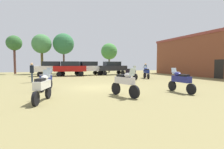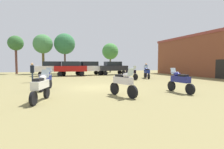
{
  "view_description": "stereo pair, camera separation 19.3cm",
  "coord_description": "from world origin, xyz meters",
  "px_view_note": "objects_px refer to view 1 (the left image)",
  "views": [
    {
      "loc": [
        -2.87,
        -12.37,
        1.76
      ],
      "look_at": [
        2.35,
        2.95,
        0.72
      ],
      "focal_mm": 28.0,
      "sensor_mm": 36.0,
      "label": 1
    },
    {
      "loc": [
        -2.68,
        -12.43,
        1.76
      ],
      "look_at": [
        2.35,
        2.95,
        0.72
      ],
      "focal_mm": 28.0,
      "sensor_mm": 36.0,
      "label": 2
    }
  ],
  "objects_px": {
    "car_2": "(70,67)",
    "motorcycle_5": "(146,72)",
    "tree_3": "(109,51)",
    "person_2": "(145,69)",
    "tree_2": "(64,44)",
    "motorcycle_8": "(181,81)",
    "tree_4": "(14,44)",
    "car_4": "(51,67)",
    "car_5": "(88,67)",
    "motorcycle_4": "(43,86)",
    "motorcycle_2": "(125,83)",
    "car_3": "(112,67)",
    "person_1": "(32,71)",
    "motorcycle_9": "(131,73)",
    "brick_building": "(219,55)",
    "motorcycle_7": "(46,79)",
    "tree_5": "(42,44)"
  },
  "relations": [
    {
      "from": "car_2",
      "to": "person_2",
      "type": "bearing_deg",
      "value": -114.54
    },
    {
      "from": "car_3",
      "to": "tree_5",
      "type": "relative_size",
      "value": 0.68
    },
    {
      "from": "person_1",
      "to": "tree_4",
      "type": "xyz_separation_m",
      "value": [
        -4.06,
        14.94,
        3.9
      ]
    },
    {
      "from": "motorcycle_2",
      "to": "tree_3",
      "type": "bearing_deg",
      "value": -123.92
    },
    {
      "from": "car_4",
      "to": "tree_2",
      "type": "distance_m",
      "value": 7.03
    },
    {
      "from": "car_4",
      "to": "car_5",
      "type": "xyz_separation_m",
      "value": [
        5.12,
        -0.21,
        0.0
      ]
    },
    {
      "from": "motorcycle_8",
      "to": "tree_5",
      "type": "relative_size",
      "value": 0.33
    },
    {
      "from": "car_2",
      "to": "person_1",
      "type": "relative_size",
      "value": 2.54
    },
    {
      "from": "car_4",
      "to": "person_2",
      "type": "xyz_separation_m",
      "value": [
        10.96,
        -6.55,
        -0.14
      ]
    },
    {
      "from": "motorcycle_8",
      "to": "car_5",
      "type": "xyz_separation_m",
      "value": [
        -2.32,
        16.71,
        0.45
      ]
    },
    {
      "from": "motorcycle_9",
      "to": "car_3",
      "type": "xyz_separation_m",
      "value": [
        0.6,
        8.01,
        0.43
      ]
    },
    {
      "from": "motorcycle_7",
      "to": "motorcycle_8",
      "type": "distance_m",
      "value": 8.42
    },
    {
      "from": "tree_3",
      "to": "person_2",
      "type": "bearing_deg",
      "value": -88.75
    },
    {
      "from": "car_5",
      "to": "tree_4",
      "type": "relative_size",
      "value": 0.73
    },
    {
      "from": "car_2",
      "to": "motorcycle_5",
      "type": "bearing_deg",
      "value": -121.45
    },
    {
      "from": "car_2",
      "to": "motorcycle_2",
      "type": "bearing_deg",
      "value": -166.04
    },
    {
      "from": "brick_building",
      "to": "motorcycle_4",
      "type": "xyz_separation_m",
      "value": [
        -21.31,
        -8.9,
        -2.12
      ]
    },
    {
      "from": "motorcycle_2",
      "to": "motorcycle_4",
      "type": "relative_size",
      "value": 0.99
    },
    {
      "from": "motorcycle_8",
      "to": "tree_3",
      "type": "bearing_deg",
      "value": 79.51
    },
    {
      "from": "person_1",
      "to": "tree_4",
      "type": "bearing_deg",
      "value": -173.58
    },
    {
      "from": "car_4",
      "to": "tree_5",
      "type": "height_order",
      "value": "tree_5"
    },
    {
      "from": "motorcycle_2",
      "to": "motorcycle_5",
      "type": "bearing_deg",
      "value": -143.41
    },
    {
      "from": "motorcycle_2",
      "to": "tree_2",
      "type": "bearing_deg",
      "value": -103.54
    },
    {
      "from": "car_2",
      "to": "person_2",
      "type": "relative_size",
      "value": 2.58
    },
    {
      "from": "motorcycle_8",
      "to": "car_5",
      "type": "height_order",
      "value": "car_5"
    },
    {
      "from": "person_1",
      "to": "motorcycle_5",
      "type": "bearing_deg",
      "value": 83.19
    },
    {
      "from": "motorcycle_7",
      "to": "car_3",
      "type": "xyz_separation_m",
      "value": [
        8.95,
        13.05,
        0.46
      ]
    },
    {
      "from": "motorcycle_4",
      "to": "car_4",
      "type": "xyz_separation_m",
      "value": [
        0.23,
        16.98,
        0.46
      ]
    },
    {
      "from": "motorcycle_7",
      "to": "person_1",
      "type": "relative_size",
      "value": 1.22
    },
    {
      "from": "motorcycle_9",
      "to": "car_5",
      "type": "height_order",
      "value": "car_5"
    },
    {
      "from": "motorcycle_5",
      "to": "car_2",
      "type": "height_order",
      "value": "car_2"
    },
    {
      "from": "car_5",
      "to": "tree_3",
      "type": "xyz_separation_m",
      "value": [
        5.55,
        7.2,
        2.87
      ]
    },
    {
      "from": "tree_4",
      "to": "motorcycle_9",
      "type": "bearing_deg",
      "value": -47.61
    },
    {
      "from": "motorcycle_5",
      "to": "tree_4",
      "type": "distance_m",
      "value": 22.05
    },
    {
      "from": "motorcycle_4",
      "to": "brick_building",
      "type": "bearing_deg",
      "value": 39.64
    },
    {
      "from": "motorcycle_4",
      "to": "car_5",
      "type": "bearing_deg",
      "value": 89.28
    },
    {
      "from": "tree_3",
      "to": "tree_5",
      "type": "height_order",
      "value": "tree_5"
    },
    {
      "from": "motorcycle_2",
      "to": "car_3",
      "type": "height_order",
      "value": "car_3"
    },
    {
      "from": "person_1",
      "to": "person_2",
      "type": "xyz_separation_m",
      "value": [
        12.53,
        1.57,
        -0.02
      ]
    },
    {
      "from": "motorcycle_5",
      "to": "person_2",
      "type": "bearing_deg",
      "value": 77.84
    },
    {
      "from": "motorcycle_5",
      "to": "motorcycle_8",
      "type": "xyz_separation_m",
      "value": [
        -2.98,
        -9.22,
        0.0
      ]
    },
    {
      "from": "motorcycle_4",
      "to": "tree_3",
      "type": "bearing_deg",
      "value": 82.53
    },
    {
      "from": "car_2",
      "to": "tree_4",
      "type": "distance_m",
      "value": 11.82
    },
    {
      "from": "brick_building",
      "to": "car_4",
      "type": "height_order",
      "value": "brick_building"
    },
    {
      "from": "motorcycle_5",
      "to": "motorcycle_8",
      "type": "bearing_deg",
      "value": -94.91
    },
    {
      "from": "person_2",
      "to": "tree_3",
      "type": "bearing_deg",
      "value": 70.16
    },
    {
      "from": "motorcycle_2",
      "to": "person_1",
      "type": "relative_size",
      "value": 1.16
    },
    {
      "from": "person_2",
      "to": "tree_2",
      "type": "relative_size",
      "value": 0.26
    },
    {
      "from": "motorcycle_8",
      "to": "tree_4",
      "type": "bearing_deg",
      "value": 116.03
    },
    {
      "from": "brick_building",
      "to": "motorcycle_8",
      "type": "bearing_deg",
      "value": -147.05
    }
  ]
}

